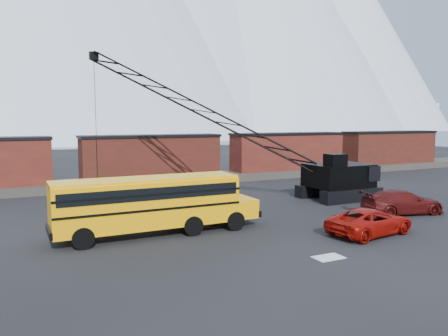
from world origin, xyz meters
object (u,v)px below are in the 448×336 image
object	(u,v)px
school_bus	(154,203)
crawler_crane	(208,113)
red_pickup	(370,221)
maroon_suv	(402,202)

from	to	relation	value
school_bus	crawler_crane	size ratio (longest dim) A/B	0.57
red_pickup	maroon_suv	world-z (taller)	maroon_suv
school_bus	crawler_crane	bearing A→B (deg)	50.85
crawler_crane	maroon_suv	bearing A→B (deg)	-49.54
red_pickup	crawler_crane	world-z (taller)	crawler_crane
school_bus	maroon_suv	size ratio (longest dim) A/B	2.10
crawler_crane	red_pickup	bearing A→B (deg)	-75.86
maroon_suv	crawler_crane	xyz separation A→B (m)	(-9.43, 11.05, 6.02)
school_bus	crawler_crane	distance (m)	12.49
school_bus	maroon_suv	world-z (taller)	school_bus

